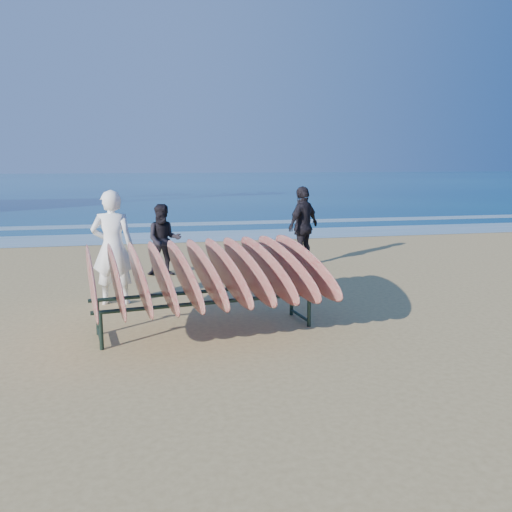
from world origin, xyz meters
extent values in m
plane|color=tan|center=(0.00, 0.00, 0.00)|extent=(120.00, 120.00, 0.00)
plane|color=navy|center=(0.00, 55.00, 0.01)|extent=(160.00, 160.00, 0.00)
plane|color=white|center=(0.00, 10.00, 0.01)|extent=(160.00, 160.00, 0.00)
plane|color=white|center=(0.00, 13.50, 0.01)|extent=(160.00, 160.00, 0.00)
cylinder|color=#1D2E26|center=(-2.30, -0.36, 0.25)|extent=(0.06, 0.06, 0.50)
cylinder|color=#1D2E26|center=(0.63, 0.02, 0.25)|extent=(0.06, 0.06, 0.50)
cylinder|color=#1D2E26|center=(-2.39, 0.29, 0.25)|extent=(0.06, 0.06, 0.50)
cylinder|color=#1D2E26|center=(0.55, 0.67, 0.25)|extent=(0.06, 0.06, 0.50)
cylinder|color=#1D2E26|center=(-0.84, -0.17, 0.50)|extent=(3.18, 0.47, 0.06)
cylinder|color=#1D2E26|center=(-0.92, 0.48, 0.50)|extent=(3.18, 0.47, 0.06)
cylinder|color=#1D2E26|center=(-2.35, -0.04, 0.08)|extent=(0.13, 0.65, 0.04)
cylinder|color=#1D2E26|center=(0.59, 0.34, 0.08)|extent=(0.13, 0.65, 0.04)
ellipsoid|color=maroon|center=(-2.42, -0.04, 0.87)|extent=(0.39, 2.50, 0.97)
ellipsoid|color=maroon|center=(-2.11, 0.00, 0.87)|extent=(0.39, 2.50, 0.97)
ellipsoid|color=maroon|center=(-1.80, 0.04, 0.87)|extent=(0.39, 2.50, 0.97)
ellipsoid|color=maroon|center=(-1.49, 0.08, 0.87)|extent=(0.39, 2.50, 0.97)
ellipsoid|color=maroon|center=(-1.19, 0.11, 0.87)|extent=(0.39, 2.50, 0.97)
ellipsoid|color=maroon|center=(-0.88, 0.15, 0.87)|extent=(0.39, 2.50, 0.97)
ellipsoid|color=maroon|center=(-0.57, 0.19, 0.87)|extent=(0.39, 2.50, 0.97)
ellipsoid|color=maroon|center=(-0.26, 0.23, 0.87)|extent=(0.39, 2.50, 0.97)
ellipsoid|color=maroon|center=(0.04, 0.27, 0.87)|extent=(0.39, 2.50, 0.97)
ellipsoid|color=maroon|center=(0.35, 0.31, 0.87)|extent=(0.39, 2.50, 0.97)
ellipsoid|color=maroon|center=(0.66, 0.35, 0.87)|extent=(0.39, 2.50, 0.97)
imported|color=white|center=(-2.22, 1.98, 0.97)|extent=(0.76, 0.54, 1.95)
imported|color=black|center=(-1.27, 4.15, 0.76)|extent=(0.75, 0.59, 1.52)
imported|color=black|center=(1.94, 4.59, 0.92)|extent=(1.12, 1.03, 1.84)
camera|label=1|loc=(-1.77, -7.35, 2.42)|focal=38.00mm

